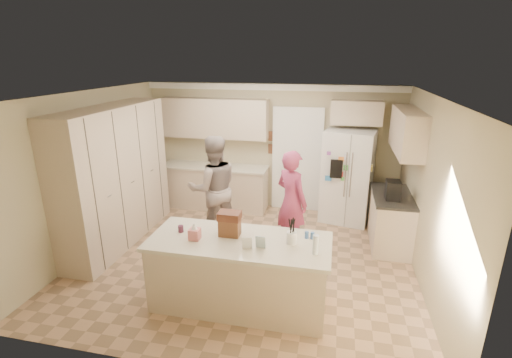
% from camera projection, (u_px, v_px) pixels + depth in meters
% --- Properties ---
extents(floor, '(5.20, 4.60, 0.02)m').
position_uv_depth(floor, '(245.00, 259.00, 5.98)').
color(floor, tan).
rests_on(floor, ground).
extents(ceiling, '(5.20, 4.60, 0.02)m').
position_uv_depth(ceiling, '(244.00, 94.00, 5.16)').
color(ceiling, white).
rests_on(ceiling, wall_back).
extents(wall_back, '(5.20, 0.02, 2.60)m').
position_uv_depth(wall_back, '(271.00, 148.00, 7.72)').
color(wall_back, '#B8AD89').
rests_on(wall_back, ground).
extents(wall_front, '(5.20, 0.02, 2.60)m').
position_uv_depth(wall_front, '(185.00, 261.00, 3.43)').
color(wall_front, '#B8AD89').
rests_on(wall_front, ground).
extents(wall_left, '(0.02, 4.60, 2.60)m').
position_uv_depth(wall_left, '(91.00, 172.00, 6.10)').
color(wall_left, '#B8AD89').
rests_on(wall_left, ground).
extents(wall_right, '(0.02, 4.60, 2.60)m').
position_uv_depth(wall_right, '(430.00, 196.00, 5.05)').
color(wall_right, '#B8AD89').
rests_on(wall_right, ground).
extents(crown_back, '(5.20, 0.08, 0.12)m').
position_uv_depth(crown_back, '(272.00, 87.00, 7.28)').
color(crown_back, white).
rests_on(crown_back, wall_back).
extents(pantry_bank, '(0.60, 2.60, 2.35)m').
position_uv_depth(pantry_bank, '(116.00, 176.00, 6.26)').
color(pantry_bank, beige).
rests_on(pantry_bank, floor).
extents(back_base_cab, '(2.20, 0.60, 0.88)m').
position_uv_depth(back_base_cab, '(215.00, 187.00, 7.93)').
color(back_base_cab, beige).
rests_on(back_base_cab, floor).
extents(back_countertop, '(2.24, 0.63, 0.04)m').
position_uv_depth(back_countertop, '(214.00, 167.00, 7.78)').
color(back_countertop, beige).
rests_on(back_countertop, back_base_cab).
extents(back_upper_cab, '(2.20, 0.35, 0.80)m').
position_uv_depth(back_upper_cab, '(215.00, 118.00, 7.59)').
color(back_upper_cab, beige).
rests_on(back_upper_cab, wall_back).
extents(doorway_opening, '(0.90, 0.06, 2.10)m').
position_uv_depth(doorway_opening, '(297.00, 161.00, 7.66)').
color(doorway_opening, black).
rests_on(doorway_opening, floor).
extents(doorway_casing, '(1.02, 0.03, 2.22)m').
position_uv_depth(doorway_casing, '(297.00, 161.00, 7.62)').
color(doorway_casing, white).
rests_on(doorway_casing, floor).
extents(wall_frame_upper, '(0.15, 0.02, 0.20)m').
position_uv_depth(wall_frame_upper, '(272.00, 136.00, 7.60)').
color(wall_frame_upper, brown).
rests_on(wall_frame_upper, wall_back).
extents(wall_frame_lower, '(0.15, 0.02, 0.20)m').
position_uv_depth(wall_frame_lower, '(272.00, 149.00, 7.68)').
color(wall_frame_lower, brown).
rests_on(wall_frame_lower, wall_back).
extents(refrigerator, '(1.02, 0.87, 1.80)m').
position_uv_depth(refrigerator, '(347.00, 177.00, 7.14)').
color(refrigerator, white).
rests_on(refrigerator, floor).
extents(fridge_seam, '(0.02, 0.02, 1.78)m').
position_uv_depth(fridge_seam, '(348.00, 182.00, 6.81)').
color(fridge_seam, gray).
rests_on(fridge_seam, refrigerator).
extents(fridge_dispenser, '(0.22, 0.03, 0.35)m').
position_uv_depth(fridge_dispenser, '(336.00, 169.00, 6.77)').
color(fridge_dispenser, black).
rests_on(fridge_dispenser, refrigerator).
extents(fridge_handle_l, '(0.02, 0.02, 0.85)m').
position_uv_depth(fridge_handle_l, '(345.00, 175.00, 6.76)').
color(fridge_handle_l, silver).
rests_on(fridge_handle_l, refrigerator).
extents(fridge_handle_r, '(0.02, 0.02, 0.85)m').
position_uv_depth(fridge_handle_r, '(351.00, 175.00, 6.74)').
color(fridge_handle_r, silver).
rests_on(fridge_handle_r, refrigerator).
extents(over_fridge_cab, '(0.95, 0.35, 0.45)m').
position_uv_depth(over_fridge_cab, '(356.00, 113.00, 6.96)').
color(over_fridge_cab, beige).
rests_on(over_fridge_cab, wall_back).
extents(right_base_cab, '(0.60, 1.20, 0.88)m').
position_uv_depth(right_base_cab, '(390.00, 221.00, 6.31)').
color(right_base_cab, beige).
rests_on(right_base_cab, floor).
extents(right_countertop, '(0.63, 1.24, 0.04)m').
position_uv_depth(right_countertop, '(393.00, 196.00, 6.17)').
color(right_countertop, '#2D2B28').
rests_on(right_countertop, right_base_cab).
extents(right_upper_cab, '(0.35, 1.50, 0.70)m').
position_uv_depth(right_upper_cab, '(407.00, 131.00, 5.99)').
color(right_upper_cab, beige).
rests_on(right_upper_cab, wall_right).
extents(coffee_maker, '(0.22, 0.28, 0.30)m').
position_uv_depth(coffee_maker, '(393.00, 190.00, 5.93)').
color(coffee_maker, black).
rests_on(coffee_maker, right_countertop).
extents(island_base, '(2.20, 0.90, 0.88)m').
position_uv_depth(island_base, '(240.00, 273.00, 4.78)').
color(island_base, beige).
rests_on(island_base, floor).
extents(island_top, '(2.28, 0.96, 0.05)m').
position_uv_depth(island_top, '(239.00, 242.00, 4.64)').
color(island_top, beige).
rests_on(island_top, island_base).
extents(utensil_crock, '(0.13, 0.13, 0.15)m').
position_uv_depth(utensil_crock, '(292.00, 238.00, 4.52)').
color(utensil_crock, white).
rests_on(utensil_crock, island_top).
extents(tissue_box, '(0.13, 0.13, 0.14)m').
position_uv_depth(tissue_box, '(195.00, 234.00, 4.63)').
color(tissue_box, '#D07071').
rests_on(tissue_box, island_top).
extents(tissue_plume, '(0.08, 0.08, 0.08)m').
position_uv_depth(tissue_plume, '(194.00, 226.00, 4.59)').
color(tissue_plume, white).
rests_on(tissue_plume, tissue_box).
extents(dollhouse_body, '(0.26, 0.18, 0.22)m').
position_uv_depth(dollhouse_body, '(230.00, 227.00, 4.72)').
color(dollhouse_body, brown).
rests_on(dollhouse_body, island_top).
extents(dollhouse_roof, '(0.28, 0.20, 0.10)m').
position_uv_depth(dollhouse_roof, '(229.00, 216.00, 4.67)').
color(dollhouse_roof, '#592D1E').
rests_on(dollhouse_roof, dollhouse_body).
extents(jam_jar, '(0.07, 0.07, 0.09)m').
position_uv_depth(jam_jar, '(181.00, 229.00, 4.82)').
color(jam_jar, '#59263F').
rests_on(jam_jar, island_top).
extents(greeting_card_a, '(0.12, 0.06, 0.16)m').
position_uv_depth(greeting_card_a, '(247.00, 243.00, 4.39)').
color(greeting_card_a, white).
rests_on(greeting_card_a, island_top).
extents(greeting_card_b, '(0.12, 0.05, 0.16)m').
position_uv_depth(greeting_card_b, '(260.00, 242.00, 4.41)').
color(greeting_card_b, silver).
rests_on(greeting_card_b, island_top).
extents(water_bottle, '(0.07, 0.07, 0.24)m').
position_uv_depth(water_bottle, '(316.00, 245.00, 4.26)').
color(water_bottle, silver).
rests_on(water_bottle, island_top).
extents(shaker_salt, '(0.05, 0.05, 0.09)m').
position_uv_depth(shaker_salt, '(307.00, 235.00, 4.65)').
color(shaker_salt, '#3B65AE').
rests_on(shaker_salt, island_top).
extents(shaker_pepper, '(0.05, 0.05, 0.09)m').
position_uv_depth(shaker_pepper, '(312.00, 236.00, 4.64)').
color(shaker_pepper, '#3B65AE').
rests_on(shaker_pepper, island_top).
extents(teen_boy, '(1.13, 1.05, 1.85)m').
position_uv_depth(teen_boy, '(214.00, 188.00, 6.43)').
color(teen_boy, gray).
rests_on(teen_boy, floor).
extents(teen_girl, '(0.74, 0.71, 1.71)m').
position_uv_depth(teen_girl, '(291.00, 201.00, 6.04)').
color(teen_girl, '#AE3973').
rests_on(teen_girl, floor).
extents(fridge_magnets, '(0.76, 0.02, 1.44)m').
position_uv_depth(fridge_magnets, '(348.00, 183.00, 6.80)').
color(fridge_magnets, tan).
rests_on(fridge_magnets, refrigerator).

